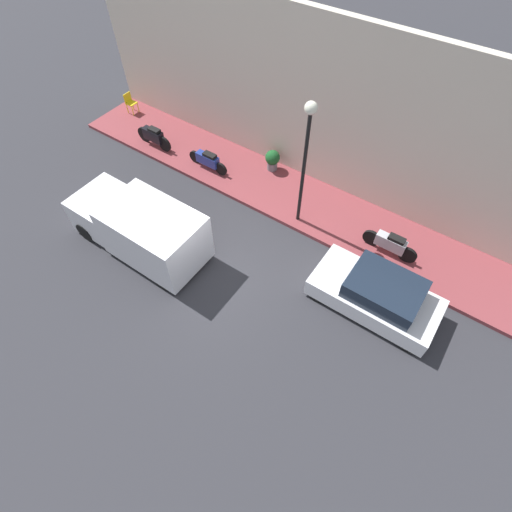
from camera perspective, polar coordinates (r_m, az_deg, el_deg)
The scene contains 11 objects.
ground_plane at distance 13.27m, azimuth -7.05°, elevation -2.47°, with size 60.00×60.00×0.00m, color #2D2D33.
sidewalk at distance 15.64m, azimuth 3.70°, elevation 9.11°, with size 2.70×19.01×0.15m.
building_facade at distance 14.89m, azimuth 7.63°, elevation 20.74°, with size 0.30×19.01×6.12m.
parked_car at distance 12.50m, azimuth 16.90°, elevation -5.30°, with size 1.80×3.81×1.36m.
delivery_van at distance 13.64m, azimuth -16.37°, elevation 4.01°, with size 1.99×4.81×1.99m.
motorcycle_blue at distance 16.39m, azimuth -6.90°, elevation 13.45°, with size 0.30×1.85×0.77m.
motorcycle_black at distance 17.92m, azimuth -14.41°, elevation 16.24°, with size 0.30×1.81×0.89m.
scooter_silver at distance 13.89m, azimuth 18.67°, elevation 1.68°, with size 0.30×1.89×0.83m.
streetlamp at distance 12.43m, azimuth 7.25°, elevation 15.59°, with size 0.38×0.38×4.63m.
potted_plant at distance 16.22m, azimuth 2.37°, elevation 13.65°, with size 0.58×0.58×0.86m.
cafe_chair at distance 20.31m, azimuth -17.55°, elevation 20.28°, with size 0.40×0.40×0.90m.
Camera 1 is at (-5.30, -5.65, 10.78)m, focal length 28.00 mm.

